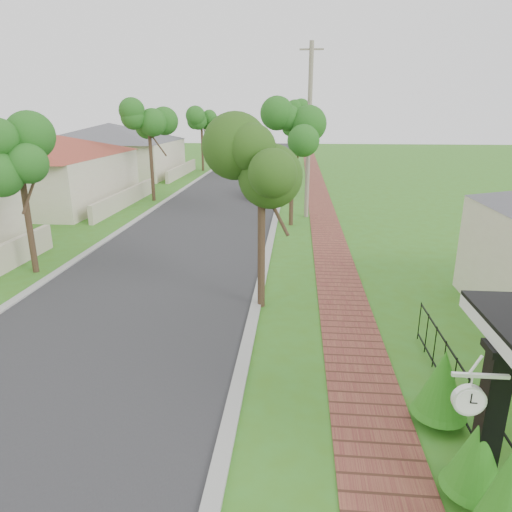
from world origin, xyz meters
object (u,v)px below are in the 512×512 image
at_px(utility_pole, 309,132).
at_px(porch_post, 487,433).
at_px(parked_car_red, 267,185).
at_px(near_tree, 262,172).
at_px(parked_car_white, 273,168).
at_px(station_clock, 470,398).

bearing_deg(utility_pole, porch_post, -83.25).
xyz_separation_m(parked_car_red, near_tree, (1.06, -18.47, 3.16)).
bearing_deg(parked_car_white, parked_car_red, -97.63).
xyz_separation_m(parked_car_white, utility_pole, (2.69, -16.22, 3.74)).
relative_size(porch_post, parked_car_red, 0.56).
bearing_deg(parked_car_red, station_clock, -72.86).
distance_m(utility_pole, station_clock, 19.64).
bearing_deg(station_clock, parked_car_red, 99.59).
bearing_deg(parked_car_red, parked_car_white, 98.29).
bearing_deg(utility_pole, station_clock, -84.82).
height_order(porch_post, parked_car_white, porch_post).
bearing_deg(station_clock, near_tree, 114.61).
height_order(parked_car_red, utility_pole, utility_pole).
distance_m(porch_post, parked_car_white, 35.57).
relative_size(porch_post, parked_car_white, 0.56).
relative_size(parked_car_red, parked_car_white, 1.01).
distance_m(parked_car_red, parked_car_white, 10.04).
relative_size(parked_car_red, near_tree, 0.91).
height_order(parked_car_red, near_tree, near_tree).
distance_m(porch_post, near_tree, 8.18).
height_order(parked_car_red, parked_car_white, parked_car_red).
relative_size(porch_post, station_clock, 3.55).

